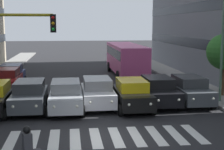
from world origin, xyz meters
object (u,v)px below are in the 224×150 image
car_5 (30,96)px  street_lamp_left (216,34)px  bus_behind_traffic (126,57)px  car_row2_1 (7,80)px  car_row2_0 (11,75)px  car_2 (132,94)px  car_4 (66,96)px  car_1 (158,91)px  car_0 (189,90)px  street_tree_1 (224,52)px  car_3 (98,92)px

car_5 → street_lamp_left: size_ratio=0.65×
bus_behind_traffic → street_lamp_left: (-3.52, 12.26, 2.45)m
car_row2_1 → car_row2_0: bearing=-88.2°
car_row2_0 → street_lamp_left: 15.94m
car_2 → car_4: bearing=-0.0°
car_1 → car_4: size_ratio=1.00×
car_2 → car_5: size_ratio=1.00×
car_0 → car_row2_0: same height
car_row2_0 → street_tree_1: street_tree_1 is taller
car_row2_1 → street_tree_1: bearing=165.7°
car_5 → car_row2_1: size_ratio=1.00×
car_row2_1 → car_3: bearing=138.8°
car_row2_1 → bus_behind_traffic: (-9.96, -6.79, 0.97)m
car_2 → car_3: (1.96, -0.77, 0.00)m
car_4 → car_row2_0: same height
car_1 → car_row2_1: 11.34m
car_0 → street_tree_1: bearing=-151.4°
car_3 → car_row2_1: size_ratio=1.00×
bus_behind_traffic → car_0: bearing=99.3°
car_3 → street_lamp_left: 8.01m
car_row2_0 → street_tree_1: 16.25m
car_row2_1 → street_lamp_left: street_lamp_left is taller
car_row2_0 → bus_behind_traffic: bus_behind_traffic is taller
street_tree_1 → car_1: bearing=18.5°
car_1 → street_lamp_left: size_ratio=0.65×
car_4 → street_tree_1: bearing=-167.0°
car_1 → car_2: 1.93m
car_0 → street_tree_1: size_ratio=1.07×
car_1 → car_4: 5.66m
car_5 → street_tree_1: bearing=-170.4°
car_5 → street_lamp_left: 11.70m
car_3 → car_5: (3.93, 0.48, 0.00)m
car_1 → car_3: bearing=0.1°
street_tree_1 → street_lamp_left: bearing=50.2°
car_3 → car_4: 2.03m
car_2 → bus_behind_traffic: size_ratio=0.42×
car_2 → bus_behind_traffic: bus_behind_traffic is taller
street_tree_1 → car_row2_0: bearing=-21.9°
car_5 → car_row2_1: same height
car_4 → street_lamp_left: 9.77m
bus_behind_traffic → car_4: bearing=66.7°
car_3 → street_lamp_left: bearing=179.8°
car_row2_1 → bus_behind_traffic: 12.09m
street_tree_1 → car_row2_1: bearing=-14.3°
car_row2_1 → bus_behind_traffic: size_ratio=0.42×
car_0 → car_5: bearing=3.2°
car_row2_0 → street_lamp_left: size_ratio=0.65×
car_2 → car_3: size_ratio=1.00×
car_2 → car_0: bearing=-167.5°
car_0 → car_row2_1: 13.11m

